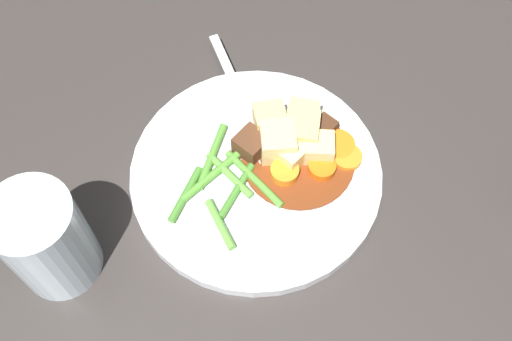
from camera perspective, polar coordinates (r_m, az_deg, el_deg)
ground_plane at (r=0.62m, az=-0.00°, el=-0.64°), size 3.00×3.00×0.00m
dinner_plate at (r=0.61m, az=-0.00°, el=-0.32°), size 0.25×0.25×0.01m
stew_sauce at (r=0.61m, az=3.97°, el=1.08°), size 0.11×0.11×0.00m
carrot_slice_0 at (r=0.60m, az=6.17°, el=0.25°), size 0.04×0.04×0.01m
carrot_slice_1 at (r=0.62m, az=8.49°, el=1.22°), size 0.03×0.03×0.01m
carrot_slice_2 at (r=0.62m, az=7.63°, el=2.34°), size 0.05×0.05×0.01m
carrot_slice_3 at (r=0.60m, az=2.69°, el=-0.17°), size 0.03×0.03×0.01m
potato_chunk_0 at (r=0.60m, az=2.06°, el=2.64°), size 0.05×0.05×0.03m
potato_chunk_1 at (r=0.62m, az=1.29°, el=4.68°), size 0.04×0.04×0.03m
potato_chunk_2 at (r=0.60m, az=3.35°, el=1.59°), size 0.04×0.03×0.02m
potato_chunk_3 at (r=0.61m, az=5.90°, el=2.06°), size 0.04×0.04×0.03m
potato_chunk_4 at (r=0.61m, az=4.30°, el=3.64°), size 0.05×0.05×0.03m
potato_chunk_5 at (r=0.63m, az=4.38°, el=5.04°), size 0.04×0.04×0.02m
meat_chunk_0 at (r=0.61m, az=-0.44°, el=2.44°), size 0.04×0.04×0.02m
meat_chunk_1 at (r=0.62m, az=6.37°, el=3.95°), size 0.03×0.03×0.02m
green_bean_0 at (r=0.60m, az=-2.49°, el=-0.40°), size 0.02×0.06×0.01m
green_bean_1 at (r=0.60m, az=-0.16°, el=-0.77°), size 0.02×0.08×0.01m
green_bean_2 at (r=0.59m, az=-6.60°, el=-2.23°), size 0.06×0.04×0.01m
green_bean_3 at (r=0.58m, az=-3.36°, el=-5.04°), size 0.01×0.05×0.01m
green_bean_4 at (r=0.61m, az=-4.15°, el=1.34°), size 0.06×0.06×0.01m
green_bean_5 at (r=0.60m, az=-4.27°, el=-0.56°), size 0.07×0.02×0.01m
green_bean_6 at (r=0.59m, az=-1.83°, el=-1.89°), size 0.06×0.04×0.01m
fork at (r=0.65m, az=-1.36°, el=6.66°), size 0.05×0.17×0.00m
water_glass at (r=0.56m, az=-18.99°, el=-6.18°), size 0.07×0.07×0.11m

